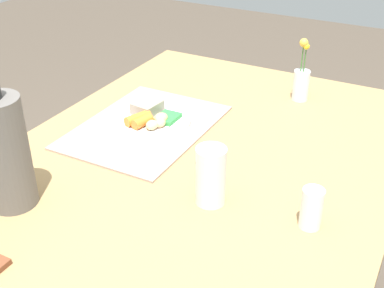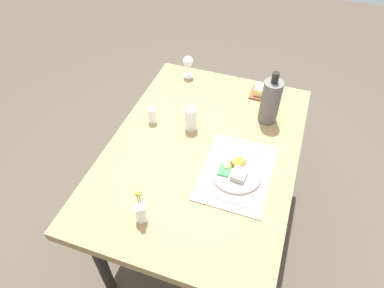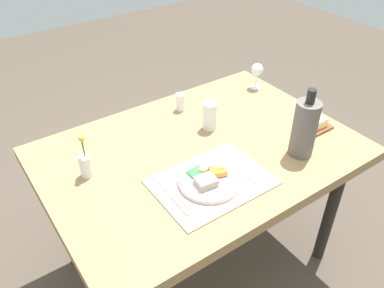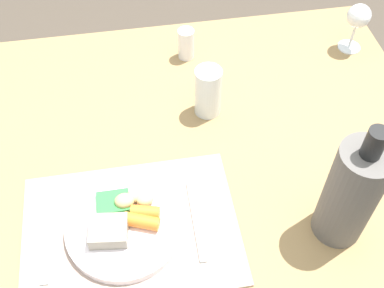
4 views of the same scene
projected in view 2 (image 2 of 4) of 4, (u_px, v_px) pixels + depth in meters
ground_plane at (200, 226)px, 2.34m from camera, size 8.00×8.00×0.00m
dining_table at (202, 159)px, 1.84m from camera, size 1.36×0.96×0.76m
placemat at (237, 172)px, 1.68m from camera, size 0.45×0.33×0.01m
dinner_plate at (236, 172)px, 1.66m from camera, size 0.25×0.25×0.05m
fork at (225, 199)px, 1.56m from camera, size 0.02×0.21×0.00m
knife at (244, 152)px, 1.76m from camera, size 0.02×0.20×0.00m
butter_dish at (259, 91)px, 2.09m from camera, size 0.13×0.10×0.06m
water_tumbler at (191, 120)px, 1.85m from camera, size 0.07×0.07×0.14m
flower_vase at (141, 211)px, 1.46m from camera, size 0.05×0.05×0.20m
cooler_bottle at (270, 101)px, 1.85m from camera, size 0.10×0.10×0.31m
wine_glass at (188, 62)px, 2.16m from camera, size 0.07×0.07×0.14m
salt_shaker at (152, 115)px, 1.90m from camera, size 0.05×0.05×0.09m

